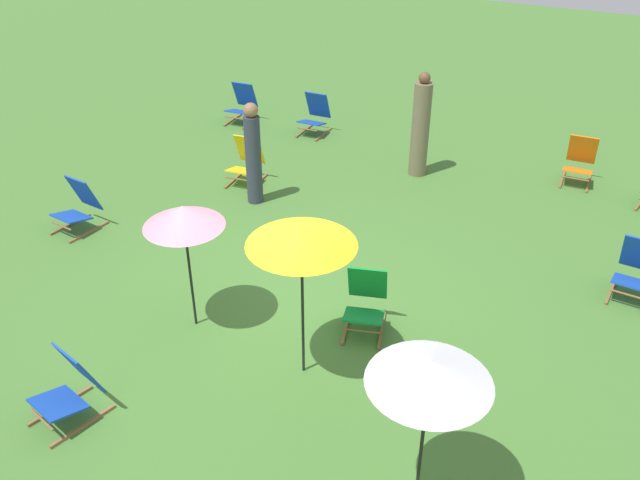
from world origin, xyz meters
TOP-DOWN VIEW (x-y plane):
  - ground_plane at (0.00, 0.00)m, footprint 40.00×40.00m
  - deckchair_0 at (-2.47, 3.12)m, footprint 0.56×0.81m
  - deckchair_1 at (-3.85, 0.53)m, footprint 0.55×0.80m
  - deckchair_2 at (2.70, 5.84)m, footprint 0.52×0.79m
  - deckchair_3 at (-2.47, 5.67)m, footprint 0.50×0.78m
  - deckchair_4 at (3.94, 2.64)m, footprint 0.52×0.79m
  - deckchair_5 at (1.08, 0.36)m, footprint 0.68×0.87m
  - deckchair_8 at (-1.02, -2.43)m, footprint 0.64×0.85m
  - deckchair_9 at (-4.13, 5.51)m, footprint 0.54×0.80m
  - umbrella_0 at (-0.82, -0.59)m, footprint 0.95×0.95m
  - umbrella_1 at (0.79, -0.71)m, footprint 1.16×1.16m
  - umbrella_2 at (2.58, -1.84)m, footprint 1.04×1.04m
  - person_0 at (-1.93, 2.54)m, footprint 0.34×0.34m
  - person_1 at (0.09, 4.81)m, footprint 0.44×0.44m

SIDE VIEW (x-z plane):
  - ground_plane at x=0.00m, z-range 0.00..0.00m
  - deckchair_0 at x=-2.47m, z-range -0.05..0.79m
  - deckchair_1 at x=-3.85m, z-range -0.05..0.79m
  - deckchair_2 at x=2.70m, z-range -0.05..0.79m
  - deckchair_3 at x=-2.47m, z-range -0.05..0.79m
  - deckchair_4 at x=3.94m, z-range -0.05..0.79m
  - deckchair_5 at x=1.08m, z-range -0.05..0.79m
  - deckchair_8 at x=-1.02m, z-range -0.05..0.79m
  - deckchair_9 at x=-4.13m, z-range -0.05..0.79m
  - person_0 at x=-1.93m, z-range -0.02..1.70m
  - person_1 at x=0.09m, z-range -0.05..1.82m
  - umbrella_0 at x=-0.82m, z-range 0.71..2.38m
  - umbrella_2 at x=2.58m, z-range 0.76..2.52m
  - umbrella_1 at x=0.79m, z-range 0.84..2.74m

